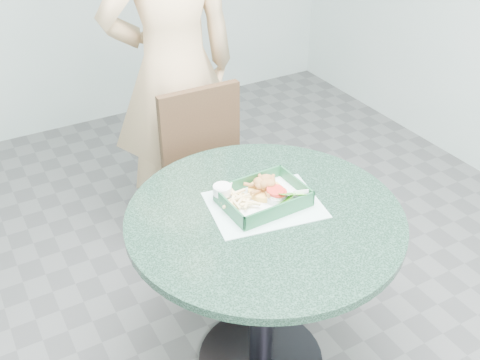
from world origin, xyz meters
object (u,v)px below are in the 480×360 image
cafe_table (264,255)px  diner_person (171,31)px  food_basket (263,204)px  crab_sandwich (265,190)px  sauce_ramekin (223,194)px  dining_chair (211,176)px

cafe_table → diner_person: diner_person is taller
diner_person → food_basket: bearing=87.5°
cafe_table → crab_sandwich: 0.24m
food_basket → sauce_ramekin: bearing=143.8°
diner_person → sauce_ramekin: bearing=79.4°
crab_sandwich → cafe_table: bearing=-122.1°
dining_chair → food_basket: size_ratio=3.21×
crab_sandwich → sauce_ramekin: 0.16m
cafe_table → dining_chair: 0.65m
crab_sandwich → diner_person: bearing=86.8°
sauce_ramekin → cafe_table: bearing=-55.8°
cafe_table → sauce_ramekin: bearing=124.2°
cafe_table → dining_chair: bearing=80.6°
cafe_table → food_basket: (0.02, 0.05, 0.19)m
sauce_ramekin → diner_person: bearing=77.0°
dining_chair → sauce_ramekin: (-0.20, -0.50, 0.27)m
dining_chair → crab_sandwich: size_ratio=7.49×
food_basket → crab_sandwich: crab_sandwich is taller
cafe_table → dining_chair: (0.11, 0.64, -0.05)m
dining_chair → diner_person: (-0.00, 0.36, 0.58)m
diner_person → crab_sandwich: size_ratio=17.88×
dining_chair → diner_person: diner_person is taller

